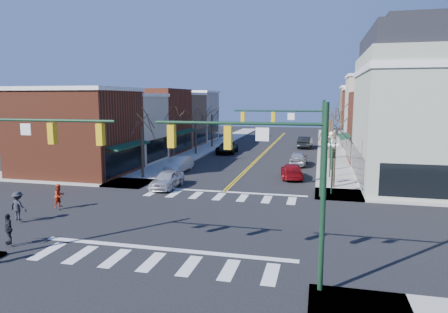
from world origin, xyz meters
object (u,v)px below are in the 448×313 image
Objects in this scene: pedestrian_dark_b at (18,206)px; lamppost_midblock at (331,147)px; car_left_near at (167,179)px; car_left_mid at (179,164)px; victorian_corner at (436,106)px; car_right_mid at (298,158)px; car_right_near at (292,171)px; lamppost_corner at (333,157)px; car_left_far at (227,148)px; pedestrian_red_b at (59,196)px; car_right_far at (305,142)px; pedestrian_dark_a at (8,229)px.

lamppost_midblock is at bearing -129.32° from pedestrian_dark_b.
car_left_mid reaches higher than car_left_near.
victorian_corner is at bearing 18.16° from car_left_near.
victorian_corner is 14.84m from car_right_mid.
lamppost_corner is at bearing 111.88° from car_right_near.
car_left_far is 3.37× the size of pedestrian_red_b.
lamppost_midblock is 2.49× the size of pedestrian_dark_b.
pedestrian_red_b is at bearing 36.98° from car_right_near.
car_right_mid is 25.88m from pedestrian_red_b.
car_right_far is at bearing -98.53° from car_right_near.
car_left_near is at bearing -163.06° from victorian_corner.
pedestrian_dark_a is at bearing -137.40° from lamppost_corner.
lamppost_corner reaches higher than pedestrian_dark_a.
car_left_near is (-13.04, -7.00, -2.22)m from lamppost_midblock.
car_left_near is at bearing -151.78° from lamppost_midblock.
car_left_far is 1.01× the size of car_right_far.
car_left_near reaches higher than car_left_far.
lamppost_corner is 0.82× the size of car_left_far.
car_left_mid is at bearing 155.40° from lamppost_corner.
pedestrian_dark_a is (-1.26, -21.27, 0.17)m from car_left_mid.
car_left_near is 8.91m from pedestrian_red_b.
lamppost_midblock is at bearing 0.47° from car_left_mid.
car_left_mid is at bearing -11.46° from car_right_near.
car_left_mid is (-1.56, 7.18, 0.01)m from car_left_near.
car_left_near is at bearing 74.89° from car_right_far.
pedestrian_red_b is at bearing 72.16° from car_right_far.
car_right_near is 3.03× the size of pedestrian_dark_a.
car_right_mid reaches higher than car_left_far.
lamppost_corner is 0.95× the size of car_right_mid.
car_left_mid reaches higher than car_right_near.
victorian_corner is at bearing -0.52° from car_left_mid.
pedestrian_dark_b is at bearing -175.79° from pedestrian_red_b.
lamppost_midblock is at bearing 29.44° from car_left_near.
pedestrian_red_b is at bearing -100.32° from car_left_mid.
car_left_near is 11.87m from pedestrian_dark_b.
lamppost_midblock is at bearing 176.55° from victorian_corner.
pedestrian_dark_b reaches higher than car_right_near.
car_right_mid is at bearing 55.73° from car_left_near.
car_left_mid is (-14.60, 0.18, -2.22)m from lamppost_midblock.
car_left_far is 35.62m from pedestrian_dark_a.
lamppost_corner is 1.00× the size of car_left_near.
pedestrian_dark_a is (-12.79, -43.83, 0.06)m from car_right_far.
car_left_mid is at bearing 66.35° from car_right_far.
lamppost_midblock is 4.12m from car_right_near.
lamppost_corner is 6.50m from lamppost_midblock.
pedestrian_red_b is at bearing -102.66° from car_left_far.
pedestrian_red_b reaches higher than car_left_far.
lamppost_corner is 21.64m from pedestrian_dark_a.
car_right_far is 2.99× the size of pedestrian_dark_b.
lamppost_corner reaches higher than car_right_near.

